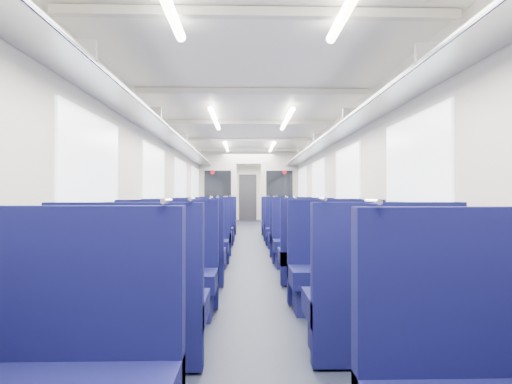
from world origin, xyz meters
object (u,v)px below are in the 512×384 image
seat_5 (381,310)px  seat_14 (210,231)px  seat_12 (205,237)px  seat_15 (289,231)px  seat_9 (319,257)px  seat_16 (214,228)px  seat_8 (185,258)px  seat_17 (284,227)px  seat_4 (131,313)px  seat_7 (339,274)px  seat_19 (280,224)px  seat_18 (218,224)px  end_door (248,197)px  seat_10 (197,245)px  seat_6 (164,279)px  bulkhead (249,191)px  seat_11 (304,245)px  seat_13 (296,238)px

seat_5 → seat_14: same height
seat_12 → seat_15: (1.66, 1.13, 0.00)m
seat_9 → seat_16: same height
seat_8 → seat_17: same height
seat_4 → seat_14: bearing=90.0°
seat_7 → seat_19: size_ratio=1.00×
seat_9 → seat_18: size_ratio=1.00×
seat_5 → seat_12: size_ratio=1.00×
end_door → seat_16: size_ratio=1.83×
seat_7 → seat_10: (-1.66, 2.33, 0.00)m
seat_8 → seat_19: bearing=73.9°
end_door → seat_6: bearing=-93.4°
seat_14 → seat_4: bearing=-90.0°
bulkhead → seat_10: (-0.83, -5.23, -0.90)m
seat_11 → seat_19: bearing=90.0°
seat_15 → seat_19: same height
seat_6 → seat_8: (0.00, 1.22, 0.00)m
end_door → seat_17: bearing=-84.1°
seat_5 → seat_18: same height
end_door → seat_14: (-0.83, -9.07, -0.66)m
seat_10 → seat_18: bearing=90.0°
seat_7 → seat_11: same height
seat_7 → seat_9: 1.10m
seat_14 → seat_10: bearing=-90.0°
end_door → seat_7: bearing=-86.5°
seat_15 → seat_19: 2.27m
seat_11 → seat_6: bearing=-123.7°
seat_13 → bulkhead: bearing=101.0°
seat_10 → seat_13: bearing=30.1°
seat_4 → seat_13: same height
seat_8 → seat_4: bearing=-90.0°
end_door → seat_13: size_ratio=1.83×
seat_6 → seat_11: (1.66, 2.49, 0.00)m
seat_5 → seat_11: (0.00, 3.54, 0.00)m
end_door → seat_10: end_door is taller
end_door → seat_9: 12.64m
seat_15 → seat_17: same height
seat_4 → seat_9: (1.66, 2.32, 0.00)m
seat_10 → seat_9: bearing=-36.6°
end_door → seat_6: 13.89m
seat_4 → seat_5: 1.66m
seat_16 → seat_19: (1.66, 1.22, 0.00)m
seat_15 → seat_16: bearing=147.7°
seat_13 → seat_18: (-1.66, 3.65, 0.00)m
seat_5 → seat_9: bearing=90.0°
seat_6 → end_door: bearing=86.6°
bulkhead → seat_16: size_ratio=2.56×
seat_7 → seat_14: bearing=109.7°
seat_7 → seat_19: same height
seat_4 → end_door: bearing=86.8°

